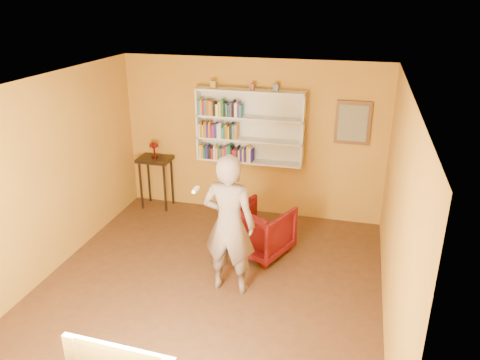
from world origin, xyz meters
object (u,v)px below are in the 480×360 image
person (229,225)px  armchair (261,230)px  ruby_lustre (154,147)px  console_table (155,166)px  bookshelf (251,126)px

person → armchair: bearing=-99.4°
person → ruby_lustre: bearing=-45.5°
console_table → ruby_lustre: bearing=-45.0°
armchair → ruby_lustre: bearing=-4.6°
bookshelf → ruby_lustre: bookshelf is taller
console_table → person: person is taller
ruby_lustre → armchair: (2.18, -1.14, -0.77)m
armchair → person: bearing=101.7°
bookshelf → person: size_ratio=0.95×
console_table → person: size_ratio=0.50×
bookshelf → ruby_lustre: (-1.71, -0.16, -0.45)m
bookshelf → armchair: 1.84m
ruby_lustre → person: (1.98, -2.15, -0.20)m
bookshelf → armchair: bearing=-69.8°
bookshelf → console_table: bearing=-174.7°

